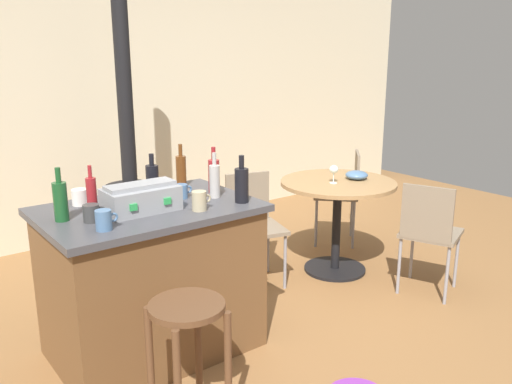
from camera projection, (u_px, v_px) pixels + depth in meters
ground_plane at (292, 337)px, 3.42m from camera, size 8.80×8.80×0.00m
back_wall at (111, 96)px, 5.12m from camera, size 8.00×0.10×2.70m
kitchen_island at (152, 279)px, 3.17m from camera, size 1.20×0.82×0.91m
wooden_stool at (188, 336)px, 2.49m from camera, size 0.36×0.36×0.65m
dining_table at (337, 203)px, 4.31m from camera, size 0.92×0.92×0.76m
folding_chair_near at (429, 230)px, 3.90m from camera, size 0.52×0.52×0.86m
folding_chair_far at (343, 189)px, 5.00m from camera, size 0.57×0.57×0.87m
folding_chair_left at (253, 220)px, 4.15m from camera, size 0.50×0.50×0.85m
wood_stove at (131, 198)px, 4.67m from camera, size 0.44×0.45×2.23m
toolbox at (141, 198)px, 2.95m from camera, size 0.40×0.24×0.16m
bottle_0 at (215, 180)px, 3.22m from camera, size 0.06×0.06×0.28m
bottle_1 at (242, 184)px, 3.12m from camera, size 0.08×0.08×0.28m
bottle_2 at (181, 170)px, 3.48m from camera, size 0.07×0.07×0.28m
bottle_3 at (152, 179)px, 3.27m from camera, size 0.08×0.08×0.26m
bottle_4 at (91, 193)px, 2.97m from camera, size 0.06×0.06×0.25m
bottle_5 at (60, 200)px, 2.77m from camera, size 0.07×0.07×0.29m
bottle_6 at (214, 175)px, 3.33m from camera, size 0.07×0.07×0.29m
cup_0 at (199, 201)px, 2.97m from camera, size 0.12×0.08×0.11m
cup_1 at (92, 213)px, 2.77m from camera, size 0.12×0.08×0.09m
cup_2 at (104, 220)px, 2.64m from camera, size 0.12×0.08×0.10m
cup_3 at (80, 197)px, 3.07m from camera, size 0.13×0.09×0.09m
cup_4 at (181, 191)px, 3.22m from camera, size 0.12×0.08×0.08m
wine_glass at (334, 170)px, 4.17m from camera, size 0.07×0.07×0.14m
serving_bowl at (357, 175)px, 4.32m from camera, size 0.18×0.18×0.07m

